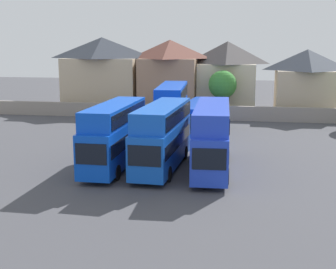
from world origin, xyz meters
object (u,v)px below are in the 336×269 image
Objects in this scene: bus_4 at (172,107)px; house_terrace_left at (103,73)px; house_terrace_centre at (170,75)px; bus_1 at (115,132)px; tree_behind_wall at (223,85)px; house_terrace_right at (227,76)px; bus_2 at (163,133)px; house_terrace_far_right at (306,82)px; bus_5 at (198,116)px; bus_3 at (212,134)px.

bus_4 is 1.07× the size of house_terrace_left.
house_terrace_centre is at bearing -173.97° from bus_4.
bus_1 is 1.76× the size of tree_behind_wall.
house_terrace_left is 17.43m from house_terrace_right.
tree_behind_wall reaches higher than bus_2.
bus_1 is 0.97× the size of house_terrace_left.
house_terrace_far_right is (17.28, 29.88, 1.64)m from bus_1.
bus_5 is at bearing -46.42° from house_terrace_left.
bus_5 is 0.97× the size of house_terrace_left.
bus_2 is 13.65m from bus_4.
house_terrace_far_right is (12.49, 15.80, 2.46)m from bus_5.
bus_5 is 1.10× the size of house_terrace_right.
bus_5 is at bearing -70.72° from house_terrace_centre.
tree_behind_wall is at bearing -12.94° from house_terrace_left.
bus_3 is (3.68, 0.28, 0.02)m from bus_2.
bus_5 is (2.67, 0.25, -0.96)m from bus_4.
house_terrace_centre reaches higher than bus_1.
house_terrace_left is at bearing -152.39° from bus_2.
house_terrace_centre is at bearing -169.11° from bus_2.
bus_1 is 3.66m from bus_2.
tree_behind_wall reaches higher than bus_5.
house_terrace_left reaches higher than bus_1.
house_terrace_left is at bearing -178.62° from house_terrace_centre.
bus_3 is at bearing -74.53° from house_terrace_centre.
bus_2 is 30.53m from house_terrace_centre.
bus_1 reaches higher than bus_5.
house_terrace_right is at bearing 177.38° from bus_5.
house_terrace_centre is 18.21m from house_terrace_far_right.
bus_5 is at bearing -172.20° from bus_3.
bus_2 is at bearing -114.70° from house_terrace_far_right.
tree_behind_wall is (-0.75, 25.66, 1.37)m from bus_3.
house_terrace_right is (7.80, 0.91, -0.10)m from house_terrace_centre.
bus_3 is 14.27m from bus_4.
bus_1 is 0.99× the size of bus_5.
house_terrace_left is 1.11× the size of house_terrace_centre.
bus_4 is (-5.22, 13.28, 0.12)m from bus_3.
bus_5 is 1.08× the size of house_terrace_centre.
bus_4 reaches higher than bus_3.
house_terrace_right reaches higher than bus_4.
bus_2 is 1.08× the size of house_terrace_centre.
bus_3 is at bearing -108.72° from house_terrace_far_right.
house_terrace_far_right is at bearing 132.27° from bus_4.
bus_3 reaches higher than bus_1.
house_terrace_centre is 1.64× the size of tree_behind_wall.
house_terrace_right is (6.89, 31.27, 2.16)m from bus_1.
bus_2 is at bearing 94.56° from bus_1.
house_terrace_right is 1.61× the size of tree_behind_wall.
bus_5 is (-2.55, 13.53, -0.83)m from bus_3.
house_terrace_right reaches higher than tree_behind_wall.
tree_behind_wall is at bearing -161.03° from house_terrace_far_right.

